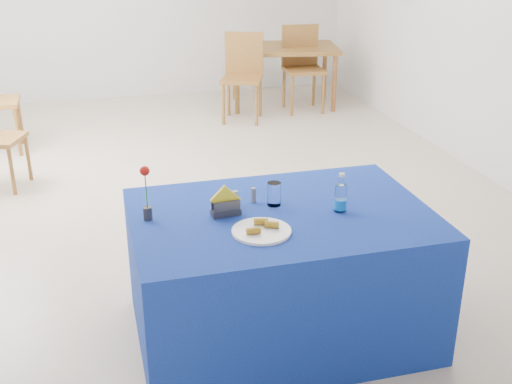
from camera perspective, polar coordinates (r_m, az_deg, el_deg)
floor at (r=5.73m, az=-3.60°, el=0.33°), size 7.00×7.00×0.00m
plate at (r=3.21m, az=0.49°, el=-3.50°), size 0.30×0.30×0.01m
drinking_glass at (r=3.50m, az=1.61°, el=-0.17°), size 0.08×0.08×0.13m
salt_shaker at (r=3.50m, az=-1.85°, el=-0.56°), size 0.03×0.03×0.08m
pepper_shaker at (r=3.54m, az=-0.22°, el=-0.28°), size 0.03×0.03×0.08m
blue_table at (r=3.61m, az=2.18°, el=-7.27°), size 1.60×1.10×0.76m
water_bottle at (r=3.45m, az=7.52°, el=-0.59°), size 0.07×0.07×0.21m
napkin_holder at (r=3.38m, az=-2.71°, el=-1.33°), size 0.16×0.08×0.17m
rose_vase at (r=3.34m, az=-9.72°, el=-0.16°), size 0.05×0.05×0.30m
oak_table at (r=8.25m, az=2.42°, el=12.29°), size 1.48×1.10×0.76m
chair_bg_left at (r=7.67m, az=-1.16°, el=10.76°), size 0.58×0.58×1.01m
chair_bg_right at (r=8.11m, az=4.11°, el=11.48°), size 0.48×0.48×1.03m
banana_pieces at (r=3.21m, az=0.56°, el=-3.00°), size 0.18×0.13×0.03m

